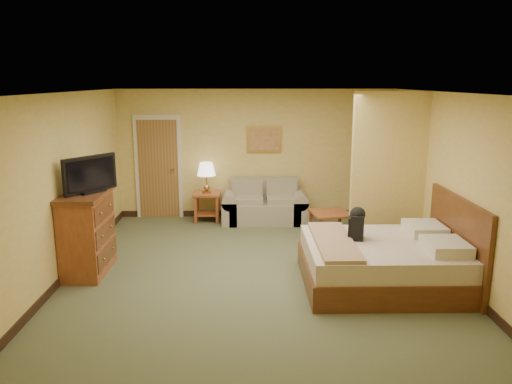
{
  "coord_description": "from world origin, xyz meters",
  "views": [
    {
      "loc": [
        -0.16,
        -7.04,
        2.76
      ],
      "look_at": [
        -0.01,
        0.6,
        1.05
      ],
      "focal_mm": 35.0,
      "sensor_mm": 36.0,
      "label": 1
    }
  ],
  "objects_px": {
    "loveseat": "(265,208)",
    "coffee_table": "(330,219)",
    "dresser": "(87,232)",
    "bed": "(390,261)"
  },
  "relations": [
    {
      "from": "loveseat",
      "to": "coffee_table",
      "type": "relative_size",
      "value": 2.17
    },
    {
      "from": "loveseat",
      "to": "dresser",
      "type": "xyz_separation_m",
      "value": [
        -2.67,
        -2.64,
        0.33
      ]
    },
    {
      "from": "coffee_table",
      "to": "bed",
      "type": "bearing_deg",
      "value": -78.6
    },
    {
      "from": "dresser",
      "to": "bed",
      "type": "height_order",
      "value": "bed"
    },
    {
      "from": "loveseat",
      "to": "coffee_table",
      "type": "bearing_deg",
      "value": -38.18
    },
    {
      "from": "loveseat",
      "to": "dresser",
      "type": "distance_m",
      "value": 3.77
    },
    {
      "from": "dresser",
      "to": "loveseat",
      "type": "bearing_deg",
      "value": 44.7
    },
    {
      "from": "dresser",
      "to": "bed",
      "type": "relative_size",
      "value": 0.54
    },
    {
      "from": "coffee_table",
      "to": "dresser",
      "type": "distance_m",
      "value": 4.21
    },
    {
      "from": "loveseat",
      "to": "coffee_table",
      "type": "xyz_separation_m",
      "value": [
        1.16,
        -0.92,
        0.03
      ]
    }
  ]
}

